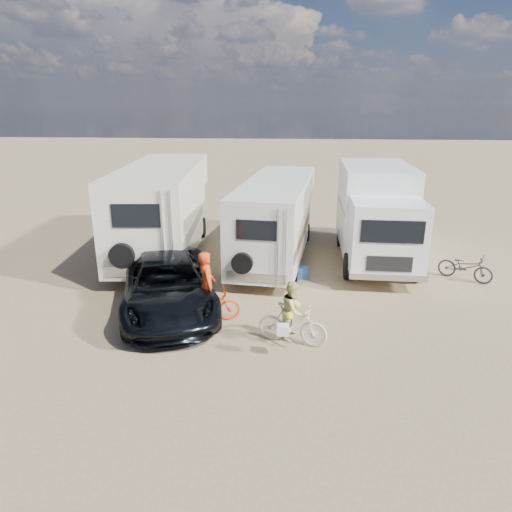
# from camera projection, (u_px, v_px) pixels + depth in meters

# --- Properties ---
(ground) EXTENTS (140.00, 140.00, 0.00)m
(ground) POSITION_uv_depth(u_px,v_px,m) (267.00, 340.00, 11.75)
(ground) COLOR #99815B
(ground) RESTS_ON ground
(rv_main) EXTENTS (3.10, 8.34, 3.03)m
(rv_main) POSITION_uv_depth(u_px,v_px,m) (276.00, 220.00, 17.65)
(rv_main) COLOR white
(rv_main) RESTS_ON ground
(rv_left) EXTENTS (3.38, 8.44, 3.54)m
(rv_left) POSITION_uv_depth(u_px,v_px,m) (163.00, 211.00, 17.89)
(rv_left) COLOR white
(rv_left) RESTS_ON ground
(box_truck) EXTENTS (2.72, 6.47, 3.58)m
(box_truck) POSITION_uv_depth(u_px,v_px,m) (377.00, 216.00, 16.98)
(box_truck) COLOR white
(box_truck) RESTS_ON ground
(dark_suv) EXTENTS (4.13, 6.09, 1.55)m
(dark_suv) POSITION_uv_depth(u_px,v_px,m) (168.00, 285.00, 13.26)
(dark_suv) COLOR black
(dark_suv) RESTS_ON ground
(bike_man) EXTENTS (1.91, 1.13, 0.95)m
(bike_man) POSITION_uv_depth(u_px,v_px,m) (208.00, 306.00, 12.59)
(bike_man) COLOR red
(bike_man) RESTS_ON ground
(bike_woman) EXTENTS (1.85, 0.95, 1.07)m
(bike_woman) POSITION_uv_depth(u_px,v_px,m) (293.00, 324.00, 11.42)
(bike_woman) COLOR beige
(bike_woman) RESTS_ON ground
(rider_man) EXTENTS (0.63, 0.78, 1.87)m
(rider_man) POSITION_uv_depth(u_px,v_px,m) (207.00, 291.00, 12.45)
(rider_man) COLOR red
(rider_man) RESTS_ON ground
(rider_woman) EXTENTS (0.74, 0.85, 1.49)m
(rider_woman) POSITION_uv_depth(u_px,v_px,m) (293.00, 316.00, 11.36)
(rider_woman) COLOR #C9C17B
(rider_woman) RESTS_ON ground
(bike_parked) EXTENTS (1.86, 1.52, 0.95)m
(bike_parked) POSITION_uv_depth(u_px,v_px,m) (465.00, 267.00, 15.60)
(bike_parked) COLOR #272927
(bike_parked) RESTS_ON ground
(cooler) EXTENTS (0.56, 0.45, 0.40)m
(cooler) POSITION_uv_depth(u_px,v_px,m) (301.00, 273.00, 15.83)
(cooler) COLOR #2A5491
(cooler) RESTS_ON ground
(crate) EXTENTS (0.45, 0.45, 0.33)m
(crate) POSITION_uv_depth(u_px,v_px,m) (367.00, 273.00, 15.87)
(crate) COLOR #7B6447
(crate) RESTS_ON ground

